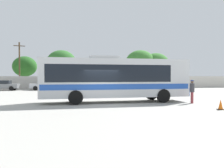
{
  "coord_description": "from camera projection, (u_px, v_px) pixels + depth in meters",
  "views": [
    {
      "loc": [
        -2.7,
        -18.04,
        2.03
      ],
      "look_at": [
        1.79,
        5.08,
        1.31
      ],
      "focal_mm": 39.93,
      "sensor_mm": 36.0,
      "label": 1
    }
  ],
  "objects": [
    {
      "name": "roadside_tree_midright",
      "position": [
        140.0,
        63.0,
        46.33
      ],
      "size": [
        5.44,
        5.44,
        6.89
      ],
      "color": "brown",
      "rests_on": "ground_plane"
    },
    {
      "name": "roadside_tree_left",
      "position": [
        25.0,
        66.0,
        45.35
      ],
      "size": [
        4.35,
        4.35,
        5.69
      ],
      "color": "brown",
      "rests_on": "ground_plane"
    },
    {
      "name": "parked_car_third_white",
      "position": [
        82.0,
        85.0,
        37.47
      ],
      "size": [
        4.44,
        2.2,
        1.49
      ],
      "color": "silver",
      "rests_on": "ground_plane"
    },
    {
      "name": "parked_car_leftmost_grey",
      "position": [
        3.0,
        85.0,
        35.83
      ],
      "size": [
        4.37,
        2.15,
        1.45
      ],
      "color": "slate",
      "rests_on": "ground_plane"
    },
    {
      "name": "ground_plane",
      "position": [
        88.0,
        94.0,
        28.09
      ],
      "size": [
        300.0,
        300.0,
        0.0
      ],
      "primitive_type": "plane",
      "color": "#A3A099"
    },
    {
      "name": "parked_car_rightmost_white",
      "position": [
        127.0,
        84.0,
        39.66
      ],
      "size": [
        4.14,
        2.13,
        1.5
      ],
      "color": "silver",
      "rests_on": "ground_plane"
    },
    {
      "name": "traffic_cone_on_apron",
      "position": [
        221.0,
        105.0,
        15.11
      ],
      "size": [
        0.36,
        0.36,
        0.64
      ],
      "color": "black",
      "rests_on": "ground_plane"
    },
    {
      "name": "coach_bus_silver_blue",
      "position": [
        113.0,
        78.0,
        19.51
      ],
      "size": [
        11.64,
        3.01,
        3.6
      ],
      "color": "silver",
      "rests_on": "ground_plane"
    },
    {
      "name": "parked_car_second_silver",
      "position": [
        46.0,
        85.0,
        36.9
      ],
      "size": [
        4.6,
        1.99,
        1.47
      ],
      "color": "#B7BABF",
      "rests_on": "ground_plane"
    },
    {
      "name": "roadside_tree_midleft",
      "position": [
        61.0,
        63.0,
        42.52
      ],
      "size": [
        5.06,
        5.06,
        6.49
      ],
      "color": "brown",
      "rests_on": "ground_plane"
    },
    {
      "name": "attendant_by_bus_door",
      "position": [
        192.0,
        90.0,
        18.76
      ],
      "size": [
        0.39,
        0.39,
        1.75
      ],
      "color": "#99383D",
      "rests_on": "ground_plane"
    },
    {
      "name": "roadside_tree_right",
      "position": [
        156.0,
        65.0,
        46.96
      ],
      "size": [
        5.19,
        5.19,
        6.41
      ],
      "color": "brown",
      "rests_on": "ground_plane"
    },
    {
      "name": "perimeter_wall",
      "position": [
        81.0,
        82.0,
        40.67
      ],
      "size": [
        80.0,
        0.3,
        2.05
      ],
      "primitive_type": "cube",
      "color": "beige",
      "rests_on": "ground_plane"
    },
    {
      "name": "utility_pole_near",
      "position": [
        19.0,
        64.0,
        41.45
      ],
      "size": [
        1.77,
        0.56,
        7.7
      ],
      "color": "#4C3823",
      "rests_on": "ground_plane"
    }
  ]
}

